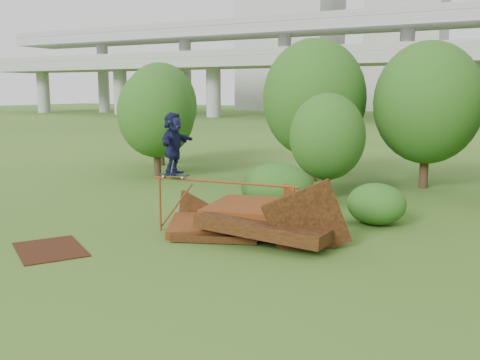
% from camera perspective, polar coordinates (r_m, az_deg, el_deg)
% --- Properties ---
extents(ground, '(240.00, 240.00, 0.00)m').
position_cam_1_polar(ground, '(12.48, -1.06, -8.90)').
color(ground, '#2D5116').
rests_on(ground, ground).
extents(scrap_pile, '(5.69, 3.27, 2.27)m').
position_cam_1_polar(scrap_pile, '(14.61, 1.54, -4.45)').
color(scrap_pile, '#45220C').
rests_on(scrap_pile, ground).
extents(grind_rail, '(4.23, 0.43, 1.56)m').
position_cam_1_polar(grind_rail, '(14.31, -1.80, -1.40)').
color(grind_rail, brown).
rests_on(grind_rail, ground).
extents(skateboard, '(0.86, 0.30, 0.09)m').
position_cam_1_polar(skateboard, '(14.92, -7.04, 0.54)').
color(skateboard, black).
rests_on(skateboard, grind_rail).
extents(skater, '(0.73, 1.65, 1.71)m').
position_cam_1_polar(skater, '(14.81, -7.11, 3.89)').
color(skater, '#131538').
rests_on(skater, skateboard).
extents(flat_plate, '(2.60, 2.41, 0.03)m').
position_cam_1_polar(flat_plate, '(14.30, -19.60, -6.99)').
color(flat_plate, black).
rests_on(flat_plate, ground).
extents(tree_0, '(3.52, 3.52, 4.97)m').
position_cam_1_polar(tree_0, '(24.75, -8.94, 7.05)').
color(tree_0, black).
rests_on(tree_0, ground).
extents(tree_1, '(4.43, 4.43, 6.16)m').
position_cam_1_polar(tree_1, '(23.46, 7.92, 8.60)').
color(tree_1, black).
rests_on(tree_1, ground).
extents(tree_2, '(2.75, 2.75, 3.88)m').
position_cam_1_polar(tree_2, '(19.71, 9.29, 4.57)').
color(tree_2, black).
rests_on(tree_2, ground).
extents(tree_3, '(4.27, 4.27, 5.92)m').
position_cam_1_polar(tree_3, '(22.87, 19.38, 7.76)').
color(tree_3, black).
rests_on(tree_3, ground).
extents(tree_6, '(3.87, 3.87, 5.41)m').
position_cam_1_polar(tree_6, '(28.71, -8.51, 7.87)').
color(tree_6, black).
rests_on(tree_6, ground).
extents(shrub_left, '(2.39, 2.20, 1.65)m').
position_cam_1_polar(shrub_left, '(17.31, 4.01, -0.88)').
color(shrub_left, '#234312').
rests_on(shrub_left, ground).
extents(shrub_right, '(1.75, 1.61, 1.24)m').
position_cam_1_polar(shrub_right, '(16.38, 14.34, -2.49)').
color(shrub_right, '#234312').
rests_on(shrub_right, ground).
extents(freeway_overpass, '(160.00, 15.00, 13.70)m').
position_cam_1_polar(freeway_overpass, '(73.77, 24.02, 13.65)').
color(freeway_overpass, gray).
rests_on(freeway_overpass, ground).
extents(building_left, '(18.00, 16.00, 35.00)m').
position_cam_1_polar(building_left, '(114.88, 5.51, 16.23)').
color(building_left, '#9E9E99').
rests_on(building_left, ground).
extents(building_right, '(14.00, 14.00, 28.00)m').
position_cam_1_polar(building_right, '(114.88, 17.39, 14.09)').
color(building_right, '#9E9E99').
rests_on(building_right, ground).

